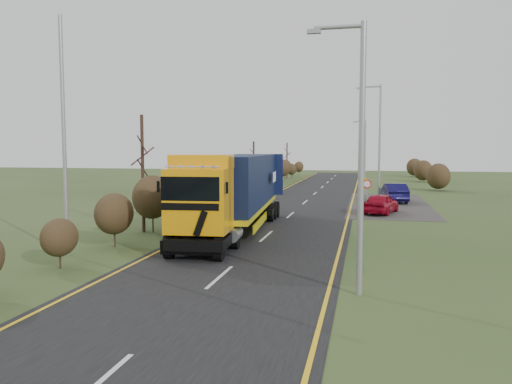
{
  "coord_description": "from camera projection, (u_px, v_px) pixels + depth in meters",
  "views": [
    {
      "loc": [
        4.74,
        -19.8,
        4.33
      ],
      "look_at": [
        -0.17,
        2.43,
        2.34
      ],
      "focal_mm": 35.0,
      "sensor_mm": 36.0,
      "label": 1
    }
  ],
  "objects": [
    {
      "name": "ground",
      "position": [
        247.0,
        253.0,
        20.66
      ],
      "size": [
        160.0,
        160.0,
        0.0
      ],
      "primitive_type": "plane",
      "color": "#30431C",
      "rests_on": "ground"
    },
    {
      "name": "road",
      "position": [
        285.0,
        220.0,
        30.39
      ],
      "size": [
        8.0,
        120.0,
        0.02
      ],
      "primitive_type": "cube",
      "color": "black",
      "rests_on": "ground"
    },
    {
      "name": "layby",
      "position": [
        388.0,
        204.0,
        38.72
      ],
      "size": [
        6.0,
        18.0,
        0.02
      ],
      "primitive_type": "cube",
      "color": "#322F2C",
      "rests_on": "ground"
    },
    {
      "name": "lane_markings",
      "position": [
        285.0,
        220.0,
        30.09
      ],
      "size": [
        7.52,
        116.0,
        0.01
      ],
      "color": "yellow",
      "rests_on": "road"
    },
    {
      "name": "hedgerow",
      "position": [
        180.0,
        194.0,
        29.48
      ],
      "size": [
        2.24,
        102.04,
        6.05
      ],
      "color": "#322316",
      "rests_on": "ground"
    },
    {
      "name": "lorry",
      "position": [
        237.0,
        188.0,
        25.69
      ],
      "size": [
        3.43,
        14.81,
        4.08
      ],
      "rotation": [
        0.0,
        0.0,
        0.08
      ],
      "color": "black",
      "rests_on": "ground"
    },
    {
      "name": "car_red_hatchback",
      "position": [
        381.0,
        203.0,
        33.16
      ],
      "size": [
        2.7,
        4.31,
        1.37
      ],
      "primitive_type": "imported",
      "rotation": [
        0.0,
        0.0,
        2.85
      ],
      "color": "maroon",
      "rests_on": "ground"
    },
    {
      "name": "car_blue_sedan",
      "position": [
        394.0,
        193.0,
        40.33
      ],
      "size": [
        2.18,
        4.77,
        1.52
      ],
      "primitive_type": "imported",
      "rotation": [
        0.0,
        0.0,
        3.27
      ],
      "color": "#0D0A3B",
      "rests_on": "ground"
    },
    {
      "name": "streetlight_near",
      "position": [
        358.0,
        148.0,
        14.47
      ],
      "size": [
        1.7,
        0.18,
        7.94
      ],
      "color": "#97999C",
      "rests_on": "ground"
    },
    {
      "name": "streetlight_mid",
      "position": [
        378.0,
        137.0,
        40.99
      ],
      "size": [
        2.02,
        0.19,
        9.53
      ],
      "color": "#97999C",
      "rests_on": "ground"
    },
    {
      "name": "streetlight_far",
      "position": [
        364.0,
        149.0,
        62.34
      ],
      "size": [
        1.68,
        0.18,
        7.83
      ],
      "color": "#97999C",
      "rests_on": "ground"
    },
    {
      "name": "left_pole",
      "position": [
        64.0,
        137.0,
        19.92
      ],
      "size": [
        0.16,
        0.16,
        9.56
      ],
      "primitive_type": "cylinder",
      "color": "#97999C",
      "rests_on": "ground"
    },
    {
      "name": "speed_sign",
      "position": [
        367.0,
        189.0,
        34.24
      ],
      "size": [
        0.61,
        0.1,
        2.2
      ],
      "color": "#97999C",
      "rests_on": "ground"
    },
    {
      "name": "warning_board",
      "position": [
        365.0,
        184.0,
        46.75
      ],
      "size": [
        0.63,
        0.11,
        1.65
      ],
      "color": "#97999C",
      "rests_on": "ground"
    }
  ]
}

